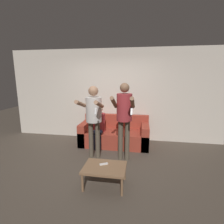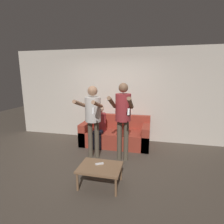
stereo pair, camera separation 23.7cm
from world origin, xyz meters
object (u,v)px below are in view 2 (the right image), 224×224
person_standing_left (93,113)px  person_standing_right (123,113)px  coffee_table (100,168)px  person_seated (99,123)px  remote_on_table (99,164)px  couch (116,135)px

person_standing_left → person_standing_right: bearing=-0.0°
person_standing_left → coffee_table: (0.47, -1.02, -0.76)m
person_seated → coffee_table: size_ratio=1.55×
person_seated → remote_on_table: bearing=-73.3°
person_standing_right → person_standing_left: bearing=180.0°
person_standing_left → person_seated: 0.86m
couch → remote_on_table: 1.89m
person_standing_left → coffee_table: bearing=-65.3°
couch → person_seated: (-0.42, -0.20, 0.37)m
couch → person_standing_right: size_ratio=1.07×
person_standing_left → person_seated: person_standing_left is taller
remote_on_table → person_standing_left: bearing=114.6°
person_seated → coffee_table: person_seated is taller
person_standing_left → remote_on_table: (0.44, -0.95, -0.71)m
person_standing_right → remote_on_table: (-0.26, -0.95, -0.75)m
person_standing_left → person_standing_right: person_standing_right is taller
person_seated → coffee_table: (0.54, -1.75, -0.32)m
person_standing_left → person_seated: size_ratio=1.47×
couch → person_seated: 0.59m
person_standing_right → person_seated: bearing=136.4°
person_standing_right → coffee_table: bearing=-102.7°
couch → person_seated: bearing=-154.3°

